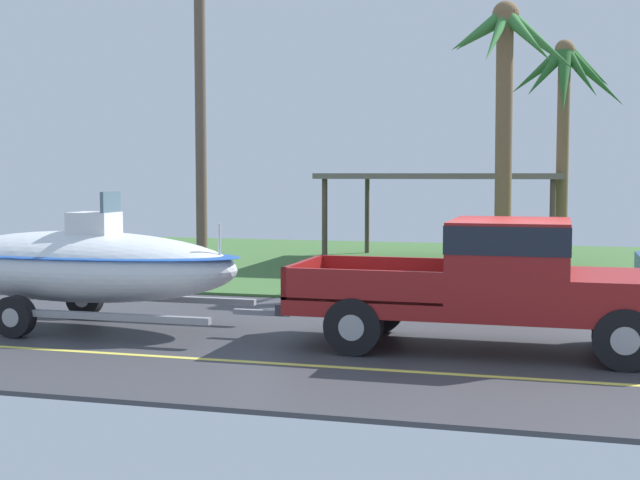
{
  "coord_description": "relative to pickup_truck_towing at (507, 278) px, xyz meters",
  "views": [
    {
      "loc": [
        0.63,
        -12.59,
        2.5
      ],
      "look_at": [
        -2.86,
        0.04,
        1.5
      ],
      "focal_mm": 49.13,
      "sensor_mm": 36.0,
      "label": 1
    }
  ],
  "objects": [
    {
      "name": "carport_awning",
      "position": [
        -2.26,
        11.21,
        1.35
      ],
      "size": [
        6.04,
        5.48,
        2.5
      ],
      "color": "#4C4238",
      "rests_on": "ground"
    },
    {
      "name": "pickup_truck_towing",
      "position": [
        0.0,
        0.0,
        0.0
      ],
      "size": [
        5.61,
        2.07,
        1.85
      ],
      "color": "maroon",
      "rests_on": "ground"
    },
    {
      "name": "ground",
      "position": [
        0.09,
        8.48,
        -1.04
      ],
      "size": [
        36.0,
        22.0,
        0.11
      ],
      "color": "#38383D"
    },
    {
      "name": "utility_pole",
      "position": [
        -6.81,
        5.08,
        3.4
      ],
      "size": [
        0.24,
        1.8,
        8.54
      ],
      "color": "brown",
      "rests_on": "ground"
    },
    {
      "name": "palm_tree_near_left",
      "position": [
        0.74,
        10.38,
        3.49
      ],
      "size": [
        2.94,
        2.75,
        5.82
      ],
      "color": "brown",
      "rests_on": "ground"
    },
    {
      "name": "palm_tree_near_right",
      "position": [
        -0.49,
        6.95,
        3.62
      ],
      "size": [
        2.9,
        3.07,
        6.2
      ],
      "color": "brown",
      "rests_on": "ground"
    },
    {
      "name": "boat_on_trailer",
      "position": [
        -6.78,
        0.0,
        -0.01
      ],
      "size": [
        6.54,
        2.27,
        2.21
      ],
      "color": "gray",
      "rests_on": "ground"
    }
  ]
}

